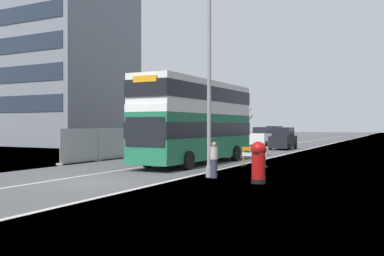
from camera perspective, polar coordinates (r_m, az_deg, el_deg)
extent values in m
cube|color=#4C4C4F|center=(18.26, -13.47, -7.17)|extent=(140.00, 280.00, 0.10)
cube|color=#B2AFA8|center=(16.54, -5.86, -7.78)|extent=(0.24, 196.00, 0.01)
cube|color=silver|center=(19.35, -17.16, -6.61)|extent=(0.16, 168.00, 0.01)
cube|color=brown|center=(41.25, -23.58, -2.97)|extent=(28.00, 36.00, 0.05)
cube|color=#1E6B47|center=(25.90, 0.71, -1.09)|extent=(2.75, 11.22, 2.67)
cube|color=white|center=(25.91, 0.71, 2.31)|extent=(2.75, 11.22, 0.40)
cube|color=white|center=(25.96, 0.71, 4.49)|extent=(2.72, 11.11, 1.58)
cube|color=black|center=(25.90, 0.71, -0.21)|extent=(2.78, 11.33, 0.86)
cube|color=black|center=(25.96, 0.71, 4.49)|extent=(2.76, 11.28, 0.87)
cube|color=black|center=(21.09, -6.38, -0.51)|extent=(2.34, 0.10, 1.47)
cube|color=orange|center=(21.22, -6.38, 6.60)|extent=(1.40, 0.09, 0.32)
cube|color=#1E6B47|center=(25.96, 0.71, -3.64)|extent=(2.78, 11.33, 0.36)
cylinder|color=black|center=(23.65, -5.95, -4.11)|extent=(0.32, 1.01, 1.00)
cylinder|color=black|center=(22.32, -0.52, -4.37)|extent=(0.32, 1.01, 1.00)
cylinder|color=black|center=(29.27, 1.30, -3.25)|extent=(0.32, 1.01, 1.00)
cylinder|color=black|center=(28.20, 5.92, -3.39)|extent=(0.32, 1.01, 1.00)
cylinder|color=gray|center=(19.07, 2.31, 5.96)|extent=(0.18, 0.18, 8.40)
cylinder|color=gray|center=(19.09, 2.31, -5.92)|extent=(0.29, 0.29, 0.50)
cylinder|color=black|center=(17.40, 8.93, -7.07)|extent=(0.60, 0.60, 0.18)
cylinder|color=#AD0F0F|center=(17.33, 8.93, -4.80)|extent=(0.55, 0.55, 1.20)
sphere|color=#AD0F0F|center=(17.28, 8.93, -2.82)|extent=(0.62, 0.62, 0.62)
cube|color=black|center=(17.02, 8.63, -3.34)|extent=(0.22, 0.03, 0.07)
cube|color=orange|center=(24.14, 8.35, -2.82)|extent=(1.55, 0.45, 0.20)
cube|color=white|center=(24.16, 8.35, -3.57)|extent=(1.55, 0.45, 0.20)
cube|color=orange|center=(24.56, 6.95, -3.94)|extent=(0.08, 0.08, 1.01)
cube|color=black|center=(24.60, 6.95, -5.01)|extent=(0.24, 0.46, 0.08)
cube|color=orange|center=(23.80, 9.78, -4.08)|extent=(0.08, 0.08, 1.01)
cube|color=black|center=(23.84, 9.78, -5.19)|extent=(0.24, 0.46, 0.08)
cube|color=#A8AAAD|center=(27.18, -14.82, -2.28)|extent=(0.04, 3.26, 2.09)
cube|color=#A8AAAD|center=(29.78, -10.42, -2.05)|extent=(0.04, 3.26, 2.09)
cube|color=#A8AAAD|center=(32.54, -6.75, -1.84)|extent=(0.04, 3.26, 2.09)
cube|color=#A8AAAD|center=(35.40, -3.67, -1.67)|extent=(0.04, 3.26, 2.09)
cube|color=#A8AAAD|center=(38.36, -1.05, -1.51)|extent=(0.04, 3.26, 2.09)
cube|color=#A8AAAD|center=(41.38, 1.19, -1.38)|extent=(0.04, 3.26, 2.09)
cube|color=#A8AAAD|center=(44.45, 3.12, -1.26)|extent=(0.04, 3.26, 2.09)
cylinder|color=#939699|center=(25.94, -17.34, -2.41)|extent=(0.06, 0.06, 2.19)
cube|color=gray|center=(26.01, -17.34, -4.69)|extent=(0.44, 0.20, 0.12)
cylinder|color=#939699|center=(28.46, -12.52, -2.16)|extent=(0.06, 0.06, 2.19)
cube|color=gray|center=(28.52, -12.52, -4.24)|extent=(0.44, 0.20, 0.12)
cylinder|color=#939699|center=(31.15, -8.51, -1.94)|extent=(0.06, 0.06, 2.19)
cube|color=gray|center=(31.20, -8.51, -3.84)|extent=(0.44, 0.20, 0.12)
cylinder|color=#939699|center=(33.96, -5.15, -1.75)|extent=(0.06, 0.06, 2.19)
cube|color=gray|center=(34.01, -5.14, -3.50)|extent=(0.44, 0.20, 0.12)
cylinder|color=#939699|center=(36.87, -2.31, -1.59)|extent=(0.06, 0.06, 2.19)
cube|color=gray|center=(36.92, -2.31, -3.19)|extent=(0.44, 0.20, 0.12)
cylinder|color=#939699|center=(39.86, 0.11, -1.44)|extent=(0.06, 0.06, 2.19)
cube|color=gray|center=(39.90, 0.11, -2.93)|extent=(0.44, 0.20, 0.12)
cylinder|color=#939699|center=(42.91, 2.19, -1.32)|extent=(0.06, 0.06, 2.19)
cube|color=gray|center=(42.95, 2.19, -2.70)|extent=(0.44, 0.20, 0.12)
cylinder|color=#939699|center=(46.01, 3.99, -1.21)|extent=(0.06, 0.06, 2.19)
cube|color=gray|center=(46.05, 3.99, -2.50)|extent=(0.44, 0.20, 0.12)
cube|color=black|center=(42.15, 12.16, -1.82)|extent=(1.82, 3.87, 1.14)
cube|color=black|center=(42.12, 12.16, -0.48)|extent=(1.68, 2.13, 0.84)
cylinder|color=black|center=(43.10, 13.75, -2.38)|extent=(0.20, 0.60, 0.60)
cylinder|color=black|center=(43.57, 11.42, -2.35)|extent=(0.20, 0.60, 0.60)
cylinder|color=black|center=(40.78, 12.96, -2.53)|extent=(0.20, 0.60, 0.60)
cylinder|color=black|center=(41.27, 10.50, -2.49)|extent=(0.20, 0.60, 0.60)
cube|color=silver|center=(50.01, 9.45, -1.41)|extent=(1.72, 4.05, 1.26)
cube|color=black|center=(49.99, 9.45, -0.28)|extent=(1.58, 2.23, 0.71)
cylinder|color=black|center=(50.97, 10.80, -1.96)|extent=(0.20, 0.60, 0.60)
cylinder|color=black|center=(51.49, 8.96, -1.93)|extent=(0.20, 0.60, 0.60)
cylinder|color=black|center=(48.57, 9.95, -2.07)|extent=(0.20, 0.60, 0.60)
cylinder|color=black|center=(49.11, 8.04, -2.04)|extent=(0.20, 0.60, 0.60)
cube|color=black|center=(56.55, 11.04, -1.18)|extent=(1.74, 4.15, 1.33)
cube|color=black|center=(56.54, 11.04, -0.12)|extent=(1.60, 2.28, 0.75)
cylinder|color=black|center=(57.57, 12.23, -1.70)|extent=(0.20, 0.60, 0.60)
cylinder|color=black|center=(58.05, 10.57, -1.68)|extent=(0.20, 0.60, 0.60)
cylinder|color=black|center=(55.10, 11.53, -1.79)|extent=(0.20, 0.60, 0.60)
cylinder|color=black|center=(55.59, 9.80, -1.77)|extent=(0.20, 0.60, 0.60)
cylinder|color=#4C3D2D|center=(52.53, -2.19, -0.27)|extent=(0.40, 0.40, 3.56)
cylinder|color=#4C3D2D|center=(52.24, -1.64, 1.05)|extent=(1.31, 0.22, 1.53)
cylinder|color=#4C3D2D|center=(53.18, -1.58, 0.75)|extent=(0.55, 1.81, 1.16)
cylinder|color=#4C3D2D|center=(53.02, -2.31, 1.46)|extent=(0.93, 0.98, 1.65)
cylinder|color=#4C3D2D|center=(52.65, -2.81, 1.40)|extent=(1.26, 0.56, 1.55)
cylinder|color=#4C3D2D|center=(52.06, -2.15, 0.81)|extent=(0.72, 0.96, 1.34)
cylinder|color=#4C3D2D|center=(58.19, 1.83, -0.27)|extent=(0.32, 0.32, 3.43)
cylinder|color=#4C3D2D|center=(57.90, 2.67, 1.62)|extent=(1.90, 0.33, 1.47)
cylinder|color=#4C3D2D|center=(58.74, 2.57, 1.82)|extent=(1.06, 1.74, 1.35)
cylinder|color=#4C3D2D|center=(58.79, 1.86, 0.94)|extent=(0.61, 1.25, 1.23)
cylinder|color=#4C3D2D|center=(58.56, 1.39, 0.50)|extent=(1.25, 0.46, 0.87)
cylinder|color=#4C3D2D|center=(57.94, 1.16, 0.83)|extent=(1.10, 1.13, 0.98)
cylinder|color=#4C3D2D|center=(57.66, 1.97, 1.72)|extent=(0.92, 1.03, 1.89)
cylinder|color=#4C3D2D|center=(65.31, 7.01, 0.09)|extent=(0.37, 0.37, 4.12)
cylinder|color=#4C3D2D|center=(65.21, 7.57, 1.03)|extent=(1.44, 0.44, 1.68)
cylinder|color=#4C3D2D|center=(65.89, 7.52, 2.06)|extent=(0.86, 1.55, 1.45)
cylinder|color=#4C3D2D|center=(65.97, 6.94, 1.33)|extent=(0.79, 1.34, 1.54)
cylinder|color=#4C3D2D|center=(65.97, 6.37, 0.82)|extent=(1.95, 0.86, 1.35)
cylinder|color=#4C3D2D|center=(65.42, 6.32, 1.25)|extent=(1.67, 0.54, 1.35)
cylinder|color=#4C3D2D|center=(64.87, 6.63, 1.98)|extent=(0.66, 1.34, 1.37)
cylinder|color=#4C3D2D|center=(64.91, 7.25, 0.95)|extent=(0.95, 0.71, 0.93)
cylinder|color=#2D3342|center=(18.90, 3.00, -5.49)|extent=(0.29, 0.29, 0.83)
cylinder|color=#B2A89E|center=(18.84, 3.00, -3.39)|extent=(0.34, 0.34, 0.56)
sphere|color=#937056|center=(18.82, 3.00, -2.21)|extent=(0.22, 0.22, 0.22)
cube|color=gray|center=(57.40, -19.31, 10.92)|extent=(20.50, 13.16, 25.79)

